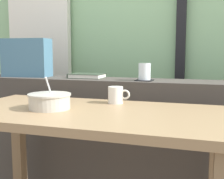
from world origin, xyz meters
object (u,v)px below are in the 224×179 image
breakfast_table (88,135)px  soup_bowl (50,101)px  closed_book (87,76)px  throw_pillow (27,58)px  ceramic_mug (116,95)px  coaster_square (144,80)px  juice_glass (145,72)px

breakfast_table → soup_bowl: size_ratio=6.22×
closed_book → throw_pillow: throw_pillow is taller
soup_bowl → ceramic_mug: 0.34m
coaster_square → closed_book: bearing=170.2°
soup_bowl → ceramic_mug: size_ratio=1.73×
soup_bowl → coaster_square: bearing=58.0°
breakfast_table → juice_glass: juice_glass is taller
soup_bowl → throw_pillow: bearing=131.2°
breakfast_table → closed_book: bearing=113.0°
closed_book → throw_pillow: 0.45m
juice_glass → throw_pillow: (-0.83, 0.04, 0.08)m
throw_pillow → soup_bowl: throw_pillow is taller
throw_pillow → ceramic_mug: 0.84m
coaster_square → ceramic_mug: 0.31m
breakfast_table → juice_glass: (0.15, 0.51, 0.25)m
breakfast_table → soup_bowl: (-0.18, -0.02, 0.15)m
ceramic_mug → throw_pillow: bearing=155.5°
closed_book → coaster_square: bearing=-9.8°
breakfast_table → juice_glass: 0.59m
coaster_square → throw_pillow: (-0.83, 0.04, 0.13)m
throw_pillow → breakfast_table: bearing=-39.1°
coaster_square → ceramic_mug: (-0.08, -0.30, -0.05)m
closed_book → throw_pillow: size_ratio=0.69×
ceramic_mug → closed_book: bearing=130.5°
throw_pillow → ceramic_mug: bearing=-24.5°
breakfast_table → juice_glass: bearing=73.4°
breakfast_table → closed_book: 0.67m
closed_book → ceramic_mug: (0.31, -0.37, -0.06)m
juice_glass → throw_pillow: 0.84m
closed_book → ceramic_mug: closed_book is taller
coaster_square → soup_bowl: size_ratio=0.51×
breakfast_table → throw_pillow: bearing=140.9°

